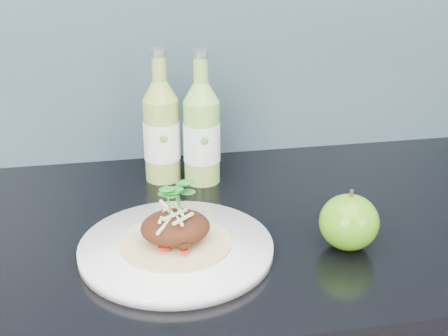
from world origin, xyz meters
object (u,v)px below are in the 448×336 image
at_px(cider_bottle_left, 162,131).
at_px(cider_bottle_right, 202,133).
at_px(dinner_plate, 176,248).
at_px(green_apple, 349,222).

relative_size(cider_bottle_left, cider_bottle_right, 1.00).
distance_m(dinner_plate, cider_bottle_right, 0.27).
bearing_deg(cider_bottle_right, dinner_plate, -117.73).
height_order(dinner_plate, green_apple, green_apple).
bearing_deg(green_apple, dinner_plate, 173.65).
height_order(cider_bottle_left, cider_bottle_right, same).
bearing_deg(cider_bottle_left, cider_bottle_right, -25.56).
bearing_deg(dinner_plate, green_apple, -6.35).
bearing_deg(cider_bottle_left, dinner_plate, -98.40).
bearing_deg(green_apple, cider_bottle_left, 128.86).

